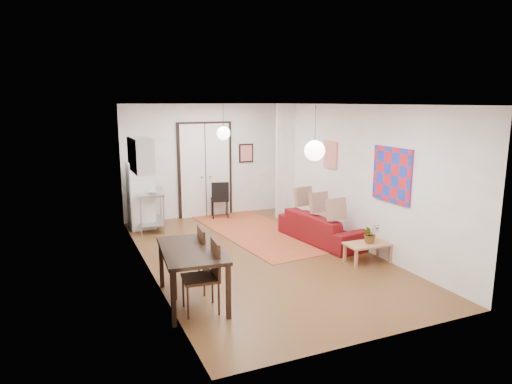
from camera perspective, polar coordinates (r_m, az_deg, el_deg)
name	(u,v)px	position (r m, az deg, el deg)	size (l,w,h in m)	color
floor	(259,256)	(8.97, 0.40, -7.97)	(7.00, 7.00, 0.00)	brown
ceiling	(259,104)	(8.47, 0.43, 10.89)	(4.20, 7.00, 0.02)	silver
wall_back	(205,161)	(11.85, -6.45, 3.90)	(4.20, 0.02, 2.90)	white
wall_front	(377,230)	(5.66, 14.92, -4.56)	(4.20, 0.02, 2.90)	white
wall_left	(147,191)	(8.00, -13.48, 0.11)	(0.02, 7.00, 2.90)	white
wall_right	(352,176)	(9.63, 11.92, 2.03)	(0.02, 7.00, 2.90)	white
double_doors	(205,171)	(11.85, -6.36, 2.67)	(1.44, 0.06, 2.50)	white
stub_partition	(285,161)	(11.67, 3.68, 3.83)	(0.50, 0.10, 2.90)	white
wall_cabinet	(141,155)	(9.43, -14.14, 4.50)	(0.35, 1.00, 0.70)	silver
painting_popart	(392,175)	(8.61, 16.63, 2.07)	(0.05, 1.00, 1.00)	red
painting_abstract	(331,155)	(10.23, 9.30, 4.63)	(0.05, 0.50, 0.60)	#EDE3C5
poster_back	(246,153)	(12.19, -1.23, 4.88)	(0.40, 0.03, 0.50)	red
print_left	(130,150)	(9.89, -15.49, 5.02)	(0.03, 0.44, 0.54)	#9C6E41
pendant_back	(223,133)	(10.36, -4.09, 7.34)	(0.30, 0.30, 0.80)	white
pendant_front	(315,151)	(6.73, 7.34, 5.16)	(0.30, 0.30, 0.80)	white
kilim_rug	(254,230)	(10.68, -0.28, -4.77)	(1.66, 4.42, 0.01)	#BC5E2F
sofa	(322,227)	(9.88, 8.27, -4.38)	(2.13, 0.83, 0.62)	maroon
coffee_table	(368,246)	(8.77, 13.81, -6.52)	(0.86, 0.50, 0.37)	#AA7B50
potted_plant	(370,233)	(8.73, 14.10, -5.03)	(0.33, 0.28, 0.36)	#2E642D
kitchen_counter	(151,204)	(11.00, -12.99, -1.52)	(0.74, 1.24, 0.90)	#A5A7AA
bowl	(153,192)	(10.64, -12.78, -0.04)	(0.21, 0.21, 0.05)	beige
soap_bottle	(146,186)	(11.15, -13.57, 0.79)	(0.08, 0.09, 0.19)	#54A6B6
fridge	(141,195)	(11.03, -14.22, -0.41)	(0.56, 0.56, 1.58)	white
dining_table	(192,255)	(6.84, -8.06, -7.75)	(1.00, 1.58, 0.83)	black
dining_chair_near	(185,254)	(7.31, -8.81, -7.69)	(0.54, 0.72, 1.03)	#352111
dining_chair_far	(198,269)	(6.67, -7.26, -9.52)	(0.54, 0.72, 1.03)	#352111
black_side_chair	(218,196)	(11.84, -4.71, -0.44)	(0.53, 0.53, 0.96)	black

